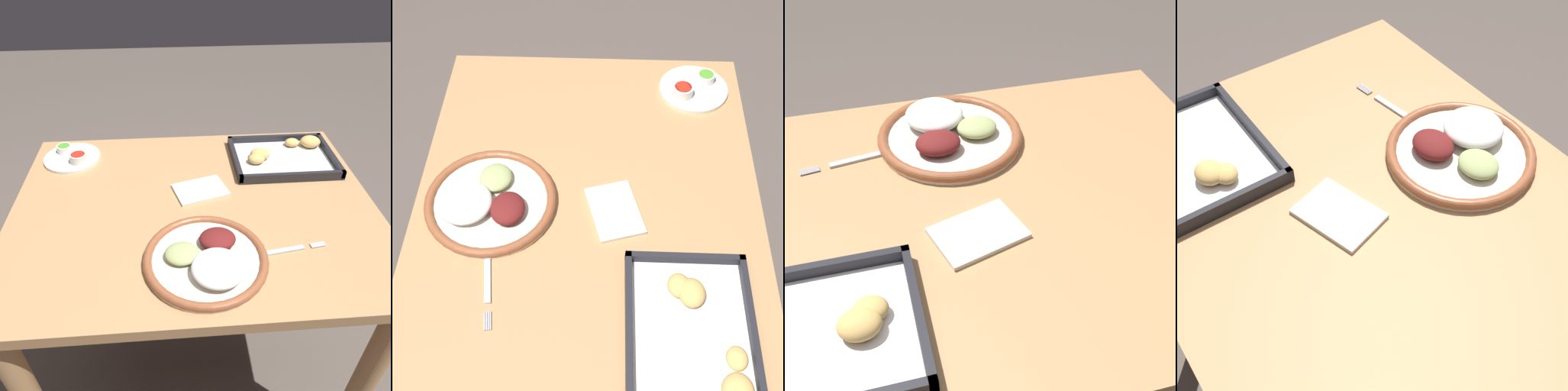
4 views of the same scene
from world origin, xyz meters
The scene contains 5 objects.
dining_table centered at (0.00, 0.00, 0.63)m, with size 0.95×0.73×0.77m.
dinner_plate centered at (0.01, -0.21, 0.79)m, with size 0.28×0.28×0.05m.
fork centered at (0.18, -0.19, 0.78)m, with size 0.21×0.04×0.00m.
baking_tray centered at (0.30, 0.21, 0.79)m, with size 0.31×0.23×0.04m.
napkin centered at (0.02, 0.06, 0.78)m, with size 0.16×0.13×0.01m.
Camera 3 is at (0.17, 0.64, 1.39)m, focal length 50.00 mm.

